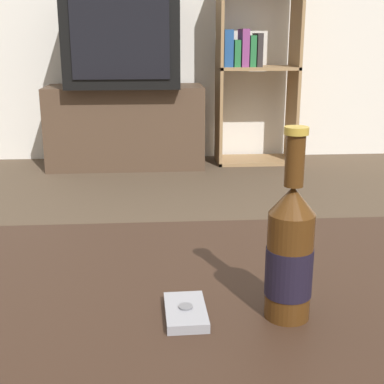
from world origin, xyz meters
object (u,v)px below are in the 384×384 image
object	(u,v)px
bookshelf	(253,63)
cell_phone	(186,312)
television	(123,39)
beer_bottle	(290,253)
tv_stand	(126,127)

from	to	relation	value
bookshelf	cell_phone	world-z (taller)	bookshelf
television	bookshelf	xyz separation A→B (m)	(0.84, 0.06, -0.15)
television	beer_bottle	distance (m)	2.87
beer_bottle	cell_phone	bearing A→B (deg)	176.67
bookshelf	beer_bottle	distance (m)	2.93
tv_stand	bookshelf	world-z (taller)	bookshelf
television	beer_bottle	world-z (taller)	television
tv_stand	cell_phone	xyz separation A→B (m)	(0.22, -2.83, 0.19)
tv_stand	beer_bottle	distance (m)	2.87
bookshelf	tv_stand	bearing A→B (deg)	-176.15
tv_stand	television	world-z (taller)	television
tv_stand	beer_bottle	xyz separation A→B (m)	(0.37, -2.84, 0.28)
bookshelf	television	bearing A→B (deg)	-175.89
television	bookshelf	world-z (taller)	bookshelf
television	cell_phone	world-z (taller)	television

